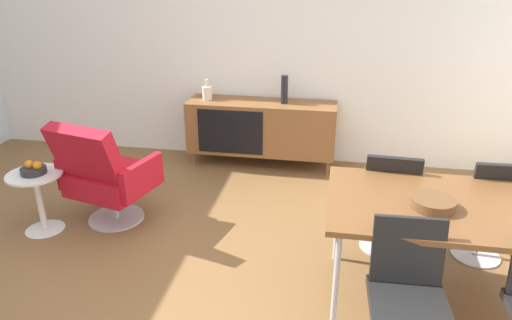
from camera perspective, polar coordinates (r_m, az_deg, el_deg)
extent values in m
plane|color=brown|center=(3.36, -9.42, -15.75)|extent=(8.32, 8.32, 0.00)
cube|color=white|center=(5.19, -0.84, 15.35)|extent=(6.80, 0.12, 2.80)
cube|color=brown|center=(5.09, 0.68, 4.07)|extent=(1.60, 0.44, 0.56)
cube|color=black|center=(4.93, -3.19, 3.43)|extent=(0.70, 0.01, 0.48)
cylinder|color=brown|center=(5.22, -7.68, 0.16)|extent=(0.03, 0.03, 0.16)
cylinder|color=brown|center=(5.00, 8.74, -0.99)|extent=(0.03, 0.03, 0.16)
cylinder|color=brown|center=(5.52, -6.64, 1.50)|extent=(0.03, 0.03, 0.16)
cylinder|color=brown|center=(5.31, 8.87, 0.47)|extent=(0.03, 0.03, 0.16)
cylinder|color=black|center=(4.93, 3.49, 8.63)|extent=(0.07, 0.07, 0.30)
cylinder|color=beige|center=(5.11, -6.00, 8.15)|extent=(0.11, 0.11, 0.14)
cylinder|color=beige|center=(5.08, -6.05, 9.36)|extent=(0.04, 0.04, 0.08)
cube|color=brown|center=(3.08, 23.89, -5.35)|extent=(1.60, 0.90, 0.04)
cylinder|color=#B7B7BC|center=(2.85, 9.75, -14.82)|extent=(0.04, 0.04, 0.70)
cylinder|color=#B7B7BC|center=(3.50, 10.00, -7.06)|extent=(0.04, 0.04, 0.70)
cylinder|color=brown|center=(2.96, 20.89, -4.95)|extent=(0.26, 0.26, 0.06)
cube|color=black|center=(3.68, 15.92, -4.32)|extent=(0.42, 0.42, 0.05)
cube|color=black|center=(3.43, 16.39, -2.46)|extent=(0.38, 0.11, 0.38)
cylinder|color=#B7B7BC|center=(3.79, 15.54, -7.51)|extent=(0.04, 0.04, 0.42)
cylinder|color=#B7B7BC|center=(3.90, 15.22, -10.14)|extent=(0.36, 0.36, 0.01)
cube|color=black|center=(2.64, 18.18, -16.52)|extent=(0.42, 0.42, 0.05)
cube|color=black|center=(2.66, 18.13, -10.48)|extent=(0.38, 0.10, 0.38)
cube|color=black|center=(3.83, 26.39, -4.87)|extent=(0.41, 0.41, 0.05)
cube|color=black|center=(3.59, 27.76, -3.13)|extent=(0.38, 0.10, 0.38)
cylinder|color=#B7B7BC|center=(3.94, 25.79, -7.94)|extent=(0.04, 0.04, 0.42)
cylinder|color=#B7B7BC|center=(4.04, 25.29, -10.47)|extent=(0.36, 0.36, 0.01)
cube|color=red|center=(4.16, -17.29, -2.31)|extent=(0.72, 0.69, 0.20)
cube|color=red|center=(3.89, -20.09, 0.48)|extent=(0.65, 0.41, 0.51)
cube|color=red|center=(3.93, -13.77, -2.14)|extent=(0.18, 0.50, 0.28)
cube|color=red|center=(4.35, -20.71, -0.55)|extent=(0.18, 0.50, 0.28)
cylinder|color=#B7B7BC|center=(4.27, -16.92, -5.23)|extent=(0.06, 0.06, 0.28)
cylinder|color=#B7B7BC|center=(4.33, -16.72, -6.78)|extent=(0.48, 0.48, 0.02)
cylinder|color=white|center=(4.16, -25.54, -1.62)|extent=(0.44, 0.44, 0.02)
cylinder|color=white|center=(4.27, -24.96, -4.80)|extent=(0.05, 0.05, 0.50)
cone|color=white|center=(4.38, -24.44, -7.59)|extent=(0.32, 0.32, 0.02)
cylinder|color=#262628|center=(4.15, -25.62, -1.18)|extent=(0.20, 0.20, 0.05)
sphere|color=orange|center=(4.11, -25.25, -0.62)|extent=(0.07, 0.07, 0.07)
sphere|color=orange|center=(4.17, -26.07, -0.49)|extent=(0.07, 0.07, 0.07)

